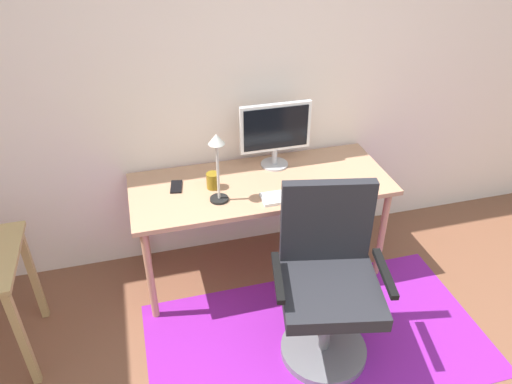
# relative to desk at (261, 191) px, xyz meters

# --- Properties ---
(wall_back) EXTENTS (6.00, 0.10, 2.60)m
(wall_back) POSITION_rel_desk_xyz_m (0.10, 0.39, 0.66)
(wall_back) COLOR silver
(wall_back) RESTS_ON ground
(area_rug) EXTENTS (1.98, 1.07, 0.01)m
(area_rug) POSITION_rel_desk_xyz_m (0.15, -0.70, -0.63)
(area_rug) COLOR #801D91
(area_rug) RESTS_ON ground
(desk) EXTENTS (1.62, 0.65, 0.70)m
(desk) POSITION_rel_desk_xyz_m (0.00, 0.00, 0.00)
(desk) COLOR tan
(desk) RESTS_ON ground
(monitor) EXTENTS (0.46, 0.18, 0.43)m
(monitor) POSITION_rel_desk_xyz_m (0.14, 0.18, 0.32)
(monitor) COLOR #B2B2B7
(monitor) RESTS_ON desk
(keyboard) EXTENTS (0.43, 0.13, 0.02)m
(keyboard) POSITION_rel_desk_xyz_m (0.16, -0.21, 0.07)
(keyboard) COLOR white
(keyboard) RESTS_ON desk
(computer_mouse) EXTENTS (0.06, 0.10, 0.03)m
(computer_mouse) POSITION_rel_desk_xyz_m (0.49, -0.22, 0.08)
(computer_mouse) COLOR white
(computer_mouse) RESTS_ON desk
(coffee_cup) EXTENTS (0.08, 0.08, 0.10)m
(coffee_cup) POSITION_rel_desk_xyz_m (-0.30, 0.01, 0.11)
(coffee_cup) COLOR #826415
(coffee_cup) RESTS_ON desk
(cell_phone) EXTENTS (0.09, 0.15, 0.01)m
(cell_phone) POSITION_rel_desk_xyz_m (-0.52, 0.08, 0.07)
(cell_phone) COLOR black
(cell_phone) RESTS_ON desk
(desk_lamp) EXTENTS (0.11, 0.11, 0.43)m
(desk_lamp) POSITION_rel_desk_xyz_m (-0.29, -0.13, 0.35)
(desk_lamp) COLOR black
(desk_lamp) RESTS_ON desk
(office_chair) EXTENTS (0.65, 0.61, 1.02)m
(office_chair) POSITION_rel_desk_xyz_m (0.17, -0.74, -0.18)
(office_chair) COLOR slate
(office_chair) RESTS_ON ground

